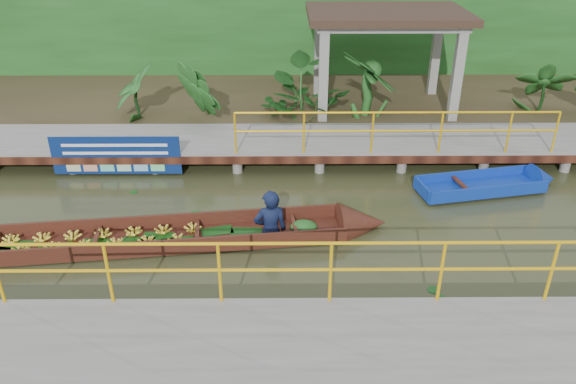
{
  "coord_description": "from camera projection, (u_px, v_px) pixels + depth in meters",
  "views": [
    {
      "loc": [
        0.13,
        -9.66,
        5.93
      ],
      "look_at": [
        0.21,
        0.5,
        0.6
      ],
      "focal_mm": 35.0,
      "sensor_mm": 36.0,
      "label": 1
    }
  ],
  "objects": [
    {
      "name": "ground",
      "position": [
        278.0,
        230.0,
        11.31
      ],
      "size": [
        80.0,
        80.0,
        0.0
      ],
      "primitive_type": "plane",
      "color": "#2D3018",
      "rests_on": "ground"
    },
    {
      "name": "moored_blue_boat",
      "position": [
        511.0,
        183.0,
        12.85
      ],
      "size": [
        3.41,
        1.48,
        0.79
      ],
      "rotation": [
        0.0,
        0.0,
        0.2
      ],
      "color": "#0D2F98",
      "rests_on": "ground"
    },
    {
      "name": "tropical_plants",
      "position": [
        361.0,
        87.0,
        15.4
      ],
      "size": [
        14.42,
        1.42,
        1.77
      ],
      "color": "#194315",
      "rests_on": "ground"
    },
    {
      "name": "foliage_backdrop",
      "position": [
        280.0,
        27.0,
        19.23
      ],
      "size": [
        30.0,
        0.8,
        4.0
      ],
      "primitive_type": "cube",
      "color": "#194315",
      "rests_on": "ground"
    },
    {
      "name": "land_strip",
      "position": [
        280.0,
        100.0,
        17.85
      ],
      "size": [
        30.0,
        8.0,
        0.45
      ],
      "primitive_type": "cube",
      "color": "#322819",
      "rests_on": "ground"
    },
    {
      "name": "vendor_boat",
      "position": [
        167.0,
        230.0,
        10.77
      ],
      "size": [
        9.46,
        2.01,
        2.23
      ],
      "rotation": [
        0.0,
        0.0,
        0.12
      ],
      "color": "#37140F",
      "rests_on": "ground"
    },
    {
      "name": "near_dock",
      "position": [
        350.0,
        376.0,
        7.46
      ],
      "size": [
        18.0,
        2.4,
        1.73
      ],
      "color": "slate",
      "rests_on": "ground"
    },
    {
      "name": "pavilion",
      "position": [
        386.0,
        24.0,
        15.6
      ],
      "size": [
        4.4,
        3.0,
        3.0
      ],
      "color": "slate",
      "rests_on": "ground"
    },
    {
      "name": "blue_banner",
      "position": [
        116.0,
        155.0,
        13.22
      ],
      "size": [
        3.05,
        0.04,
        0.95
      ],
      "color": "navy",
      "rests_on": "ground"
    },
    {
      "name": "far_dock",
      "position": [
        279.0,
        142.0,
        14.12
      ],
      "size": [
        16.0,
        2.06,
        1.66
      ],
      "color": "slate",
      "rests_on": "ground"
    }
  ]
}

